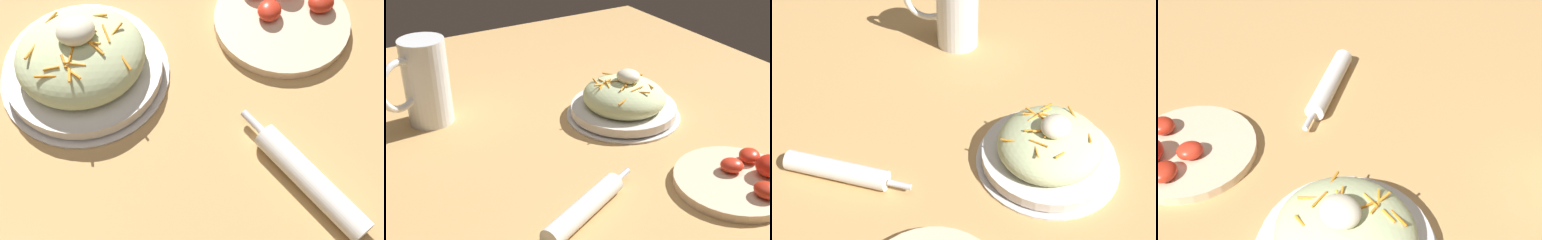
% 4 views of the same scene
% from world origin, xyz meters
% --- Properties ---
extents(ground_plane, '(1.43, 1.43, 0.00)m').
position_xyz_m(ground_plane, '(0.00, 0.00, 0.00)').
color(ground_plane, tan).
extents(salad_plate, '(0.23, 0.23, 0.10)m').
position_xyz_m(salad_plate, '(-0.07, 0.24, 0.03)').
color(salad_plate, silver).
rests_on(salad_plate, ground_plane).
extents(napkin_roll, '(0.10, 0.19, 0.03)m').
position_xyz_m(napkin_roll, '(0.16, 0.01, 0.02)').
color(napkin_roll, white).
rests_on(napkin_roll, ground_plane).
extents(tomato_plate, '(0.19, 0.19, 0.05)m').
position_xyz_m(tomato_plate, '(0.22, 0.26, 0.01)').
color(tomato_plate, beige).
rests_on(tomato_plate, ground_plane).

